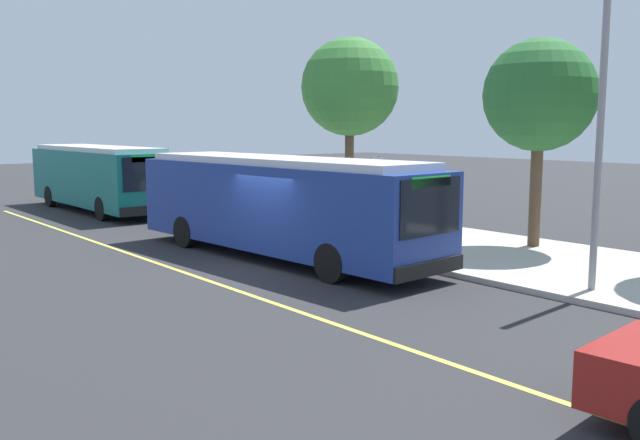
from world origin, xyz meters
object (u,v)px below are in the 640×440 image
transit_bus_main (279,203)px  transit_bus_second (98,176)px  route_sign_post (378,190)px  pedestrian_commuter (309,207)px  waiting_bench (376,219)px

transit_bus_main → transit_bus_second: same height
route_sign_post → pedestrian_commuter: (-3.60, 0.21, -0.84)m
route_sign_post → pedestrian_commuter: route_sign_post is taller
transit_bus_main → pedestrian_commuter: size_ratio=6.70×
transit_bus_second → transit_bus_main: bearing=-0.7°
transit_bus_second → pedestrian_commuter: (12.15, 2.57, -0.50)m
transit_bus_second → pedestrian_commuter: size_ratio=6.22×
transit_bus_main → route_sign_post: 2.97m
transit_bus_second → waiting_bench: transit_bus_second is taller
transit_bus_main → pedestrian_commuter: bearing=127.3°
transit_bus_main → pedestrian_commuter: transit_bus_main is taller
waiting_bench → route_sign_post: (2.43, -2.27, 1.32)m
transit_bus_second → route_sign_post: bearing=8.5°
waiting_bench → pedestrian_commuter: (-1.17, -2.06, 0.48)m
transit_bus_second → route_sign_post: (15.75, 2.37, 0.34)m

